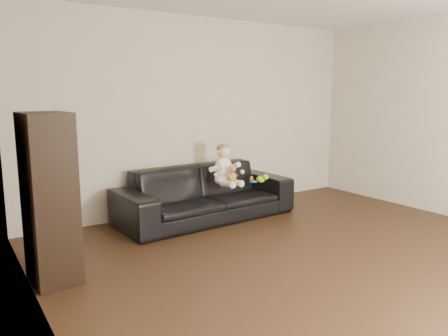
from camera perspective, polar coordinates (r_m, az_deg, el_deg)
floor at (r=4.20m, az=16.94°, el=-13.12°), size 5.50×5.50×0.00m
wall_back at (r=6.02m, az=-2.91°, el=6.89°), size 5.00×0.00×5.00m
wall_left at (r=2.52m, az=-21.08°, el=2.14°), size 0.00×5.50×5.50m
sofa at (r=5.60m, az=-2.39°, el=-3.32°), size 2.33×1.02×0.67m
cabinet at (r=3.97m, az=-21.83°, el=-3.74°), size 0.40×0.52×1.45m
shelf_item at (r=3.91m, az=-21.84°, el=0.94°), size 0.20×0.26×0.28m
baby at (r=5.54m, az=0.08°, el=0.12°), size 0.41×0.48×0.53m
teddy_bear at (r=5.42m, az=1.10°, el=-0.80°), size 0.12×0.12×0.20m
toy_green at (r=5.75m, az=4.82°, el=-1.47°), size 0.13×0.15×0.09m
toy_rattle at (r=5.84m, az=3.63°, el=-1.44°), size 0.07×0.07×0.06m
toy_blue_disc at (r=5.79m, az=3.87°, el=-1.77°), size 0.13×0.13×0.01m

